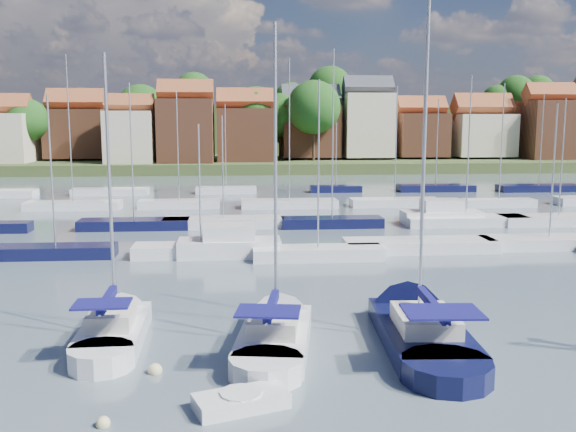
{
  "coord_description": "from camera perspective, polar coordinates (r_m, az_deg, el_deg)",
  "views": [
    {
      "loc": [
        -4.78,
        -23.34,
        9.45
      ],
      "look_at": [
        -1.76,
        14.0,
        3.69
      ],
      "focal_mm": 40.0,
      "sensor_mm": 36.0,
      "label": 1
    }
  ],
  "objects": [
    {
      "name": "marina_field",
      "position": [
        59.55,
        1.88,
        0.03
      ],
      "size": [
        79.62,
        41.41,
        15.93
      ],
      "color": "silver",
      "rests_on": "ground"
    },
    {
      "name": "ground",
      "position": [
        64.22,
        -0.3,
        0.28
      ],
      "size": [
        260.0,
        260.0,
        0.0
      ],
      "primitive_type": "plane",
      "color": "#434F5B",
      "rests_on": "ground"
    },
    {
      "name": "buoy_d",
      "position": [
        24.01,
        13.37,
        -14.68
      ],
      "size": [
        0.47,
        0.47,
        0.47
      ],
      "primitive_type": "sphere",
      "color": "beige",
      "rests_on": "ground"
    },
    {
      "name": "buoy_e",
      "position": [
        32.7,
        11.36,
        -8.23
      ],
      "size": [
        0.49,
        0.49,
        0.49
      ],
      "primitive_type": "sphere",
      "color": "#D85914",
      "rests_on": "ground"
    },
    {
      "name": "sailboat_centre",
      "position": [
        28.17,
        -0.95,
        -10.09
      ],
      "size": [
        4.36,
        10.79,
        14.31
      ],
      "rotation": [
        0.0,
        0.0,
        1.42
      ],
      "color": "silver",
      "rests_on": "ground"
    },
    {
      "name": "buoy_b",
      "position": [
        21.64,
        -16.11,
        -17.52
      ],
      "size": [
        0.45,
        0.45,
        0.45
      ],
      "primitive_type": "sphere",
      "color": "beige",
      "rests_on": "ground"
    },
    {
      "name": "far_shore_town",
      "position": [
        156.24,
        -2.06,
        6.96
      ],
      "size": [
        212.46,
        90.0,
        22.27
      ],
      "color": "#3E4B25",
      "rests_on": "ground"
    },
    {
      "name": "buoy_c",
      "position": [
        25.17,
        -11.74,
        -13.5
      ],
      "size": [
        0.54,
        0.54,
        0.54
      ],
      "primitive_type": "sphere",
      "color": "beige",
      "rests_on": "ground"
    },
    {
      "name": "sailboat_navy",
      "position": [
        29.63,
        11.05,
        -9.31
      ],
      "size": [
        4.08,
        12.81,
        17.44
      ],
      "rotation": [
        0.0,
        0.0,
        1.51
      ],
      "color": "black",
      "rests_on": "ground"
    },
    {
      "name": "sailboat_left",
      "position": [
        29.61,
        -14.91,
        -9.43
      ],
      "size": [
        2.73,
        9.6,
        13.07
      ],
      "rotation": [
        0.0,
        0.0,
        1.59
      ],
      "color": "silver",
      "rests_on": "ground"
    },
    {
      "name": "tender",
      "position": [
        21.93,
        -4.2,
        -16.08
      ],
      "size": [
        3.33,
        2.33,
        0.66
      ],
      "rotation": [
        0.0,
        0.0,
        0.33
      ],
      "color": "silver",
      "rests_on": "ground"
    }
  ]
}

